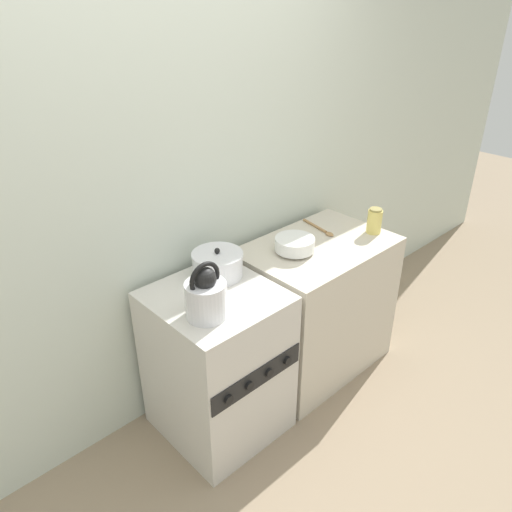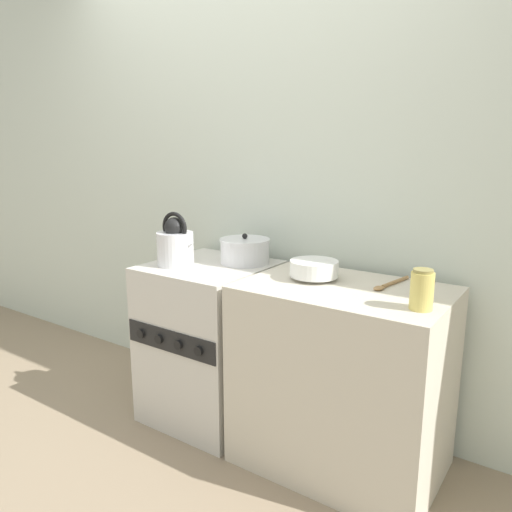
{
  "view_description": "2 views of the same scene",
  "coord_description": "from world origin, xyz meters",
  "px_view_note": "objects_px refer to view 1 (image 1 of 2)",
  "views": [
    {
      "loc": [
        -1.21,
        -1.28,
        2.12
      ],
      "look_at": [
        0.27,
        0.3,
        0.94
      ],
      "focal_mm": 35.0,
      "sensor_mm": 36.0,
      "label": 1
    },
    {
      "loc": [
        1.59,
        -1.6,
        1.43
      ],
      "look_at": [
        0.31,
        0.27,
        0.92
      ],
      "focal_mm": 35.0,
      "sensor_mm": 36.0,
      "label": 2
    }
  ],
  "objects_px": {
    "stove": "(218,363)",
    "kettle": "(206,295)",
    "enamel_bowl": "(295,244)",
    "storage_jar": "(375,221)",
    "cooking_pot": "(218,264)"
  },
  "relations": [
    {
      "from": "kettle",
      "to": "cooking_pot",
      "type": "bearing_deg",
      "value": 42.66
    },
    {
      "from": "kettle",
      "to": "stove",
      "type": "bearing_deg",
      "value": 39.6
    },
    {
      "from": "kettle",
      "to": "cooking_pot",
      "type": "relative_size",
      "value": 1.05
    },
    {
      "from": "cooking_pot",
      "to": "storage_jar",
      "type": "relative_size",
      "value": 1.7
    },
    {
      "from": "kettle",
      "to": "enamel_bowl",
      "type": "xyz_separation_m",
      "value": [
        0.71,
        0.14,
        -0.05
      ]
    },
    {
      "from": "kettle",
      "to": "storage_jar",
      "type": "relative_size",
      "value": 1.79
    },
    {
      "from": "cooking_pot",
      "to": "enamel_bowl",
      "type": "xyz_separation_m",
      "value": [
        0.45,
        -0.1,
        -0.01
      ]
    },
    {
      "from": "stove",
      "to": "storage_jar",
      "type": "distance_m",
      "value": 1.22
    },
    {
      "from": "stove",
      "to": "cooking_pot",
      "type": "relative_size",
      "value": 3.22
    },
    {
      "from": "cooking_pot",
      "to": "enamel_bowl",
      "type": "height_order",
      "value": "cooking_pot"
    },
    {
      "from": "enamel_bowl",
      "to": "storage_jar",
      "type": "xyz_separation_m",
      "value": [
        0.52,
        -0.15,
        0.03
      ]
    },
    {
      "from": "stove",
      "to": "storage_jar",
      "type": "height_order",
      "value": "storage_jar"
    },
    {
      "from": "cooking_pot",
      "to": "enamel_bowl",
      "type": "bearing_deg",
      "value": -12.71
    },
    {
      "from": "stove",
      "to": "kettle",
      "type": "relative_size",
      "value": 3.06
    },
    {
      "from": "enamel_bowl",
      "to": "storage_jar",
      "type": "bearing_deg",
      "value": -16.04
    }
  ]
}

